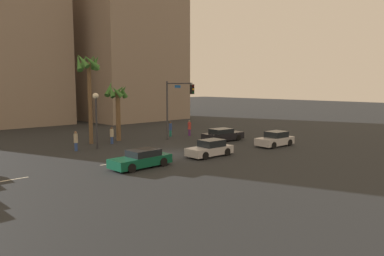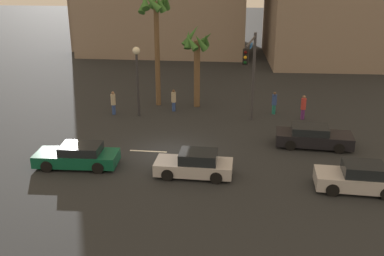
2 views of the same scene
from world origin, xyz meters
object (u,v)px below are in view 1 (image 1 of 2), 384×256
object	(u,v)px
pedestrian_0	(189,128)
building_2	(125,58)
pedestrian_2	(112,135)
streetlamp	(96,109)
car_5	(275,139)
palm_tree_0	(117,98)
pedestrian_3	(170,129)
traffic_signal	(175,101)
pedestrian_1	(76,141)
car_1	(141,159)
palm_tree_1	(88,73)
car_2	(223,135)
car_0	(210,149)

from	to	relation	value
pedestrian_0	building_2	bearing A→B (deg)	75.40
pedestrian_0	pedestrian_2	distance (m)	9.78
streetlamp	car_5	bearing A→B (deg)	-37.10
pedestrian_0	palm_tree_0	distance (m)	9.19
pedestrian_0	palm_tree_0	bearing A→B (deg)	163.48
pedestrian_0	pedestrian_2	world-z (taller)	pedestrian_0
pedestrian_2	building_2	distance (m)	29.70
pedestrian_3	streetlamp	bearing A→B (deg)	-170.42
traffic_signal	pedestrian_1	world-z (taller)	traffic_signal
pedestrian_2	building_2	size ratio (longest dim) A/B	0.08
streetlamp	palm_tree_0	world-z (taller)	palm_tree_0
car_1	palm_tree_0	bearing A→B (deg)	66.73
streetlamp	pedestrian_1	xyz separation A→B (m)	(-1.99, 0.16, -2.78)
car_1	pedestrian_2	bearing A→B (deg)	71.07
streetlamp	palm_tree_0	bearing A→B (deg)	37.67
palm_tree_1	pedestrian_0	bearing A→B (deg)	-11.50
car_2	traffic_signal	xyz separation A→B (m)	(-3.96, 3.07, 3.67)
pedestrian_1	pedestrian_3	xyz separation A→B (m)	(12.10, 1.54, -0.04)
building_2	traffic_signal	bearing A→B (deg)	-114.16
pedestrian_0	palm_tree_1	xyz separation A→B (m)	(-11.32, 2.30, 6.13)
car_1	streetlamp	world-z (taller)	streetlamp
car_0	palm_tree_0	size ratio (longest dim) A/B	0.64
pedestrian_1	palm_tree_1	bearing A→B (deg)	45.09
car_1	traffic_signal	distance (m)	12.71
building_2	car_2	bearing A→B (deg)	-104.91
car_2	pedestrian_1	size ratio (longest dim) A/B	2.62
car_0	palm_tree_1	bearing A→B (deg)	109.69
car_0	streetlamp	world-z (taller)	streetlamp
streetlamp	pedestrian_2	bearing A→B (deg)	32.34
pedestrian_2	building_2	xyz separation A→B (m)	(15.97, 23.06, 9.77)
car_1	pedestrian_1	world-z (taller)	pedestrian_1
car_1	building_2	distance (m)	40.37
car_0	car_2	size ratio (longest dim) A/B	0.88
car_0	pedestrian_1	size ratio (longest dim) A/B	2.30
car_2	palm_tree_1	size ratio (longest dim) A/B	0.52
car_2	car_0	bearing A→B (deg)	-143.88
pedestrian_2	palm_tree_1	world-z (taller)	palm_tree_1
palm_tree_0	building_2	bearing A→B (deg)	56.25
pedestrian_1	palm_tree_1	size ratio (longest dim) A/B	0.20
pedestrian_3	palm_tree_1	world-z (taller)	palm_tree_1
pedestrian_0	pedestrian_3	xyz separation A→B (m)	(-2.04, 1.01, -0.04)
car_1	car_5	xyz separation A→B (m)	(14.86, -1.07, 0.05)
traffic_signal	palm_tree_1	world-z (taller)	palm_tree_1
pedestrian_1	pedestrian_3	size ratio (longest dim) A/B	1.03
car_1	pedestrian_1	distance (m)	9.41
streetlamp	palm_tree_0	xyz separation A→B (m)	(4.03, 3.11, 0.79)
streetlamp	pedestrian_1	world-z (taller)	streetlamp
car_5	pedestrian_2	distance (m)	16.26
streetlamp	pedestrian_2	size ratio (longest dim) A/B	3.02
car_0	car_2	xyz separation A→B (m)	(6.81, 4.97, -0.00)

